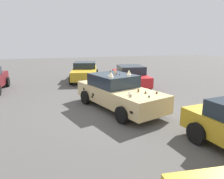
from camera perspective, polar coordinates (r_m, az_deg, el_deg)
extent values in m
plane|color=#514F4C|center=(9.27, 1.77, -5.29)|extent=(60.00, 60.00, 0.00)
cube|color=#D8BC7F|center=(9.09, 1.80, -1.55)|extent=(5.00, 3.02, 0.70)
cube|color=#1E2833|center=(9.29, 0.28, 2.67)|extent=(2.36, 2.11, 0.53)
cylinder|color=black|center=(8.71, 12.31, -4.61)|extent=(0.68, 0.40, 0.65)
cylinder|color=black|center=(7.56, 2.82, -7.11)|extent=(0.68, 0.40, 0.65)
cylinder|color=black|center=(10.82, 1.07, -0.76)|extent=(0.68, 0.40, 0.65)
cylinder|color=black|center=(9.92, -7.42, -2.19)|extent=(0.68, 0.40, 0.65)
ellipsoid|color=black|center=(8.96, 10.15, -2.93)|extent=(0.12, 0.05, 0.11)
ellipsoid|color=black|center=(10.95, 0.14, 1.50)|extent=(0.11, 0.05, 0.16)
ellipsoid|color=black|center=(9.73, 5.34, 0.31)|extent=(0.18, 0.07, 0.12)
ellipsoid|color=black|center=(9.34, -5.57, -2.10)|extent=(0.17, 0.07, 0.10)
ellipsoid|color=black|center=(7.56, 2.68, -5.95)|extent=(0.16, 0.07, 0.09)
ellipsoid|color=black|center=(9.24, -5.35, -1.44)|extent=(0.18, 0.07, 0.15)
ellipsoid|color=black|center=(10.75, 0.83, 1.61)|extent=(0.16, 0.06, 0.12)
ellipsoid|color=black|center=(7.11, 5.44, -6.41)|extent=(0.19, 0.08, 0.10)
ellipsoid|color=black|center=(10.00, -7.90, 0.11)|extent=(0.15, 0.06, 0.15)
ellipsoid|color=black|center=(9.26, 7.86, -0.44)|extent=(0.17, 0.07, 0.14)
cone|color=#51381E|center=(8.03, 9.40, -0.69)|extent=(0.14, 0.14, 0.13)
cylinder|color=silver|center=(7.72, 4.90, -1.12)|extent=(0.10, 0.10, 0.13)
sphere|color=#51381E|center=(8.09, 12.42, -0.86)|extent=(0.09, 0.09, 0.09)
cylinder|color=black|center=(7.53, 10.34, -1.92)|extent=(0.07, 0.07, 0.07)
cylinder|color=gray|center=(7.49, 5.20, -1.69)|extent=(0.14, 0.14, 0.11)
cylinder|color=#51381E|center=(8.23, 7.38, -0.25)|extent=(0.08, 0.08, 0.13)
cone|color=#51381E|center=(9.99, -0.44, 5.27)|extent=(0.11, 0.11, 0.10)
cone|color=black|center=(9.11, 2.13, 4.32)|extent=(0.07, 0.07, 0.05)
cylinder|color=black|center=(9.19, 4.32, 4.42)|extent=(0.10, 0.10, 0.07)
cylinder|color=orange|center=(9.64, 0.92, 4.95)|extent=(0.10, 0.10, 0.09)
cylinder|color=#A87A38|center=(8.51, -0.21, 3.67)|extent=(0.12, 0.12, 0.05)
cylinder|color=tan|center=(8.75, -0.10, 4.02)|extent=(0.09, 0.09, 0.08)
cone|color=#51381E|center=(9.16, 1.24, 4.48)|extent=(0.08, 0.08, 0.09)
cone|color=gray|center=(8.78, -1.04, 4.06)|extent=(0.10, 0.10, 0.08)
cone|color=beige|center=(9.08, 4.76, 4.78)|extent=(0.22, 0.22, 0.22)
cone|color=beige|center=(8.51, -0.29, 4.25)|extent=(0.22, 0.22, 0.22)
cube|color=gold|center=(15.82, -7.62, 4.70)|extent=(4.76, 2.75, 0.64)
cube|color=#1E2833|center=(16.15, -7.61, 6.85)|extent=(2.16, 2.01, 0.46)
cylinder|color=black|center=(14.47, -4.27, 2.89)|extent=(0.71, 0.37, 0.67)
cylinder|color=black|center=(14.58, -11.42, 2.74)|extent=(0.71, 0.37, 0.67)
cylinder|color=black|center=(17.21, -4.34, 4.57)|extent=(0.71, 0.37, 0.67)
cylinder|color=black|center=(17.30, -10.37, 4.43)|extent=(0.71, 0.37, 0.67)
cylinder|color=black|center=(15.30, -27.29, 1.90)|extent=(0.63, 0.24, 0.62)
cylinder|color=black|center=(6.63, 22.67, -11.23)|extent=(0.66, 0.28, 0.65)
cube|color=red|center=(13.83, 5.06, 3.40)|extent=(4.60, 2.35, 0.61)
cube|color=#1E2833|center=(13.58, 5.29, 5.60)|extent=(2.11, 1.84, 0.51)
cylinder|color=black|center=(15.01, 0.52, 3.24)|extent=(0.67, 0.31, 0.64)
cylinder|color=black|center=(15.40, 6.97, 3.40)|extent=(0.67, 0.31, 0.64)
cylinder|color=black|center=(12.39, 2.64, 1.04)|extent=(0.67, 0.31, 0.64)
cylinder|color=black|center=(12.85, 10.31, 1.29)|extent=(0.67, 0.31, 0.64)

